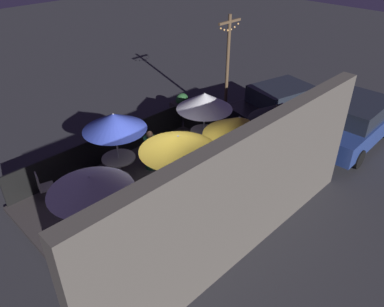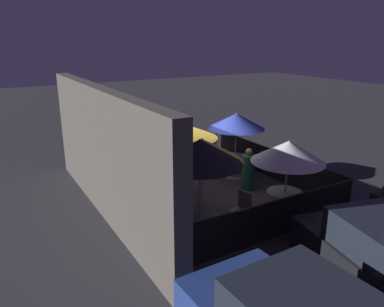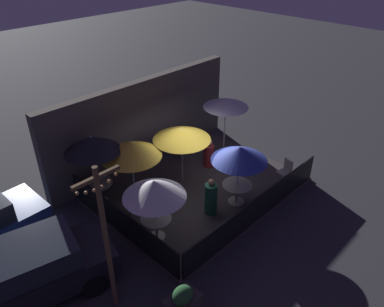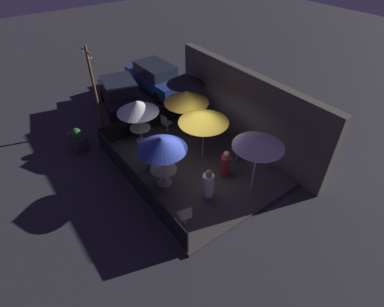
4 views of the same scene
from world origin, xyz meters
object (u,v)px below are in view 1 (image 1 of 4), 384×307
at_px(patio_umbrella_0, 205,101).
at_px(planter_box, 182,107).
at_px(patio_umbrella_4, 90,184).
at_px(patio_umbrella_5, 239,126).
at_px(patio_chair_1, 44,186).
at_px(parked_car_1, 355,122).
at_px(patio_chair_0, 232,151).
at_px(parked_car_0, 279,106).
at_px(patio_umbrella_3, 178,143).
at_px(patron_0, 94,200).
at_px(dining_table_1, 119,161).
at_px(patio_umbrella_2, 281,112).
at_px(patron_1, 151,152).
at_px(light_post, 227,66).
at_px(patron_2, 137,214).
at_px(dining_table_0, 204,134).
at_px(patio_umbrella_1, 114,122).
at_px(patio_chair_2, 180,228).
at_px(dining_table_2, 274,161).

relative_size(patio_umbrella_0, planter_box, 2.01).
bearing_deg(patio_umbrella_4, patio_umbrella_5, 177.16).
distance_m(patio_chair_1, parked_car_1, 10.26).
relative_size(patio_chair_0, parked_car_0, 0.22).
xyz_separation_m(patio_umbrella_3, planter_box, (-3.89, -3.97, -1.61)).
bearing_deg(patron_0, dining_table_1, 29.40).
height_order(dining_table_1, patron_0, patron_0).
height_order(patio_umbrella_2, patio_umbrella_4, patio_umbrella_2).
xyz_separation_m(patio_umbrella_2, patron_1, (2.18, -3.05, -1.66)).
bearing_deg(light_post, patio_umbrella_5, 44.97).
bearing_deg(patio_umbrella_3, patron_2, 0.16).
xyz_separation_m(dining_table_1, parked_car_0, (-6.37, 1.34, 0.15)).
bearing_deg(planter_box, patron_2, 36.74).
bearing_deg(patio_chair_1, dining_table_0, 1.10).
bearing_deg(patron_0, patio_umbrella_1, 29.40).
bearing_deg(parked_car_1, dining_table_0, -40.01).
height_order(dining_table_1, planter_box, planter_box).
xyz_separation_m(patio_chair_1, parked_car_1, (-9.23, 4.47, 0.23)).
xyz_separation_m(dining_table_0, parked_car_1, (-4.13, 3.29, 0.16)).
bearing_deg(patron_1, parked_car_1, 0.25).
xyz_separation_m(patio_chair_0, patron_2, (3.92, 0.25, -0.00)).
bearing_deg(patio_chair_1, patron_2, -54.06).
bearing_deg(dining_table_0, light_post, -156.57).
bearing_deg(patio_umbrella_4, patio_umbrella_1, -132.46).
distance_m(patio_umbrella_3, patio_umbrella_4, 2.66).
relative_size(patio_umbrella_3, patio_chair_2, 2.27).
bearing_deg(dining_table_1, dining_table_2, 134.05).
height_order(patio_umbrella_1, dining_table_1, patio_umbrella_1).
relative_size(dining_table_1, patron_1, 0.77).
bearing_deg(patron_1, patio_chair_2, -86.80).
distance_m(dining_table_0, parked_car_1, 5.28).
distance_m(dining_table_2, patron_2, 4.37).
bearing_deg(light_post, patio_umbrella_4, 20.32).
bearing_deg(patio_chair_0, dining_table_1, -136.34).
bearing_deg(patio_umbrella_4, patron_0, -117.42).
distance_m(patron_2, parked_car_0, 7.46).
relative_size(patio_chair_2, patron_1, 0.74).
bearing_deg(dining_table_2, patio_umbrella_5, -33.38).
bearing_deg(dining_table_2, dining_table_1, -45.95).
xyz_separation_m(dining_table_2, patron_1, (2.18, -3.05, -0.05)).
bearing_deg(patio_umbrella_3, dining_table_0, -149.23).
distance_m(dining_table_0, patio_chair_1, 5.24).
xyz_separation_m(patio_umbrella_1, patron_0, (1.47, 0.96, -1.39)).
relative_size(patio_umbrella_0, parked_car_0, 0.49).
relative_size(dining_table_1, light_post, 0.24).
bearing_deg(patio_chair_1, patio_umbrella_1, -0.00).
bearing_deg(patio_chair_1, dining_table_1, -0.00).
height_order(patio_chair_2, parked_car_1, parked_car_1).
distance_m(patio_chair_2, planter_box, 7.06).
xyz_separation_m(patio_umbrella_0, parked_car_0, (-3.39, 0.69, -1.05)).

